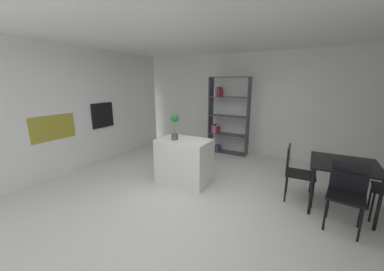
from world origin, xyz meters
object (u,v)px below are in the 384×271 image
Objects in this scene: dining_chair_island_side at (294,168)px; potted_plant_on_island at (175,125)px; dining_chair_near at (347,189)px; built_in_oven at (102,115)px; kitchen_island at (184,161)px; open_bookshelf at (226,116)px; dining_table at (344,169)px.

potted_plant_on_island is at bearing 98.47° from dining_chair_island_side.
dining_chair_near is at bearing -1.43° from potted_plant_on_island.
dining_chair_island_side is (4.46, 0.16, -0.62)m from built_in_oven.
potted_plant_on_island is at bearing -149.76° from kitchen_island.
kitchen_island is at bearing -175.57° from dining_chair_near.
potted_plant_on_island is 2.35m from open_bookshelf.
kitchen_island is at bearing 96.71° from dining_chair_island_side.
dining_chair_island_side is at bearing 8.77° from kitchen_island.
open_bookshelf is at bearing 145.58° from dining_chair_near.
open_bookshelf is 2.79m from dining_chair_island_side.
built_in_oven is 0.60× the size of kitchen_island.
dining_table is 0.49m from dining_chair_near.
dining_chair_island_side is at bearing 10.53° from potted_plant_on_island.
potted_plant_on_island is 0.55× the size of dining_chair_near.
potted_plant_on_island reaches higher than dining_chair_island_side.
potted_plant_on_island is (2.32, -0.23, 0.00)m from built_in_oven.
potted_plant_on_island is 0.55× the size of dining_table.
built_in_oven is 1.22× the size of potted_plant_on_island.
built_in_oven is 5.17m from dining_table.
dining_chair_island_side is at bearing -179.69° from dining_table.
built_in_oven is 2.33m from potted_plant_on_island.
dining_chair_island_side is (1.95, -1.94, -0.49)m from open_bookshelf.
open_bookshelf is (2.51, 2.10, -0.13)m from built_in_oven.
open_bookshelf is (0.20, 2.34, -0.13)m from potted_plant_on_island.
dining_chair_island_side is at bearing 153.72° from dining_chair_near.
dining_chair_near is at bearing -3.48° from kitchen_island.
dining_chair_near reaches higher than kitchen_island.
dining_chair_island_side reaches higher than kitchen_island.
kitchen_island is 1.12× the size of dining_chair_near.
dining_chair_island_side reaches higher than dining_table.
potted_plant_on_island is at bearing -171.89° from dining_table.
dining_chair_near is (2.84, -0.07, -0.63)m from potted_plant_on_island.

